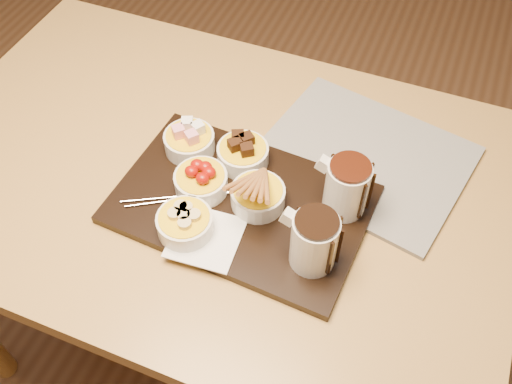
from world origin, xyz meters
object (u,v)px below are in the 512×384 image
at_px(dining_table, 212,200).
at_px(serving_board, 241,204).
at_px(bowl_strawberries, 201,182).
at_px(newspaper, 364,157).
at_px(pitcher_dark_chocolate, 314,242).
at_px(pitcher_milk_chocolate, 347,188).

distance_m(dining_table, serving_board, 0.16).
height_order(bowl_strawberries, newspaper, bowl_strawberries).
bearing_deg(serving_board, bowl_strawberries, -176.42).
distance_m(pitcher_dark_chocolate, newspaper, 0.28).
bearing_deg(pitcher_milk_chocolate, serving_board, -158.20).
height_order(dining_table, serving_board, serving_board).
bearing_deg(dining_table, newspaper, 27.20).
bearing_deg(serving_board, pitcher_dark_chocolate, -19.98).
bearing_deg(dining_table, serving_board, -32.87).
distance_m(bowl_strawberries, pitcher_dark_chocolate, 0.25).
relative_size(pitcher_dark_chocolate, pitcher_milk_chocolate, 1.00).
height_order(bowl_strawberries, pitcher_milk_chocolate, pitcher_milk_chocolate).
distance_m(serving_board, newspaper, 0.27).
bearing_deg(newspaper, bowl_strawberries, -130.35).
xyz_separation_m(dining_table, pitcher_milk_chocolate, (0.27, -0.00, 0.17)).
height_order(dining_table, bowl_strawberries, bowl_strawberries).
bearing_deg(dining_table, pitcher_dark_chocolate, -27.14).
distance_m(dining_table, newspaper, 0.33).
xyz_separation_m(bowl_strawberries, pitcher_milk_chocolate, (0.26, 0.06, 0.03)).
relative_size(pitcher_dark_chocolate, newspaper, 0.28).
bearing_deg(pitcher_dark_chocolate, bowl_strawberries, 167.35).
height_order(pitcher_dark_chocolate, newspaper, pitcher_dark_chocolate).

